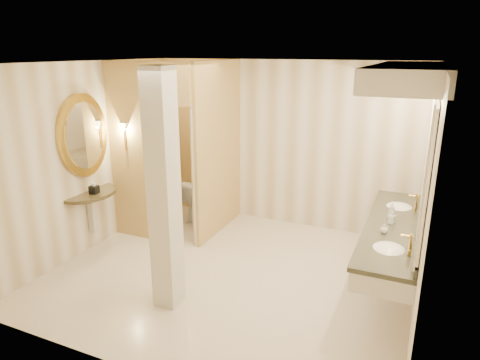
% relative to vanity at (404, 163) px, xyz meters
% --- Properties ---
extents(floor, '(4.50, 4.50, 0.00)m').
position_rel_vanity_xyz_m(floor, '(-1.98, -0.40, -1.63)').
color(floor, beige).
rests_on(floor, ground).
extents(ceiling, '(4.50, 4.50, 0.00)m').
position_rel_vanity_xyz_m(ceiling, '(-1.98, -0.40, 1.07)').
color(ceiling, white).
rests_on(ceiling, wall_back).
extents(wall_back, '(4.50, 0.02, 2.70)m').
position_rel_vanity_xyz_m(wall_back, '(-1.98, 1.60, -0.28)').
color(wall_back, silver).
rests_on(wall_back, floor).
extents(wall_front, '(4.50, 0.02, 2.70)m').
position_rel_vanity_xyz_m(wall_front, '(-1.98, -2.40, -0.28)').
color(wall_front, silver).
rests_on(wall_front, floor).
extents(wall_left, '(0.02, 4.00, 2.70)m').
position_rel_vanity_xyz_m(wall_left, '(-4.23, -0.40, -0.28)').
color(wall_left, silver).
rests_on(wall_left, floor).
extents(wall_right, '(0.02, 4.00, 2.70)m').
position_rel_vanity_xyz_m(wall_right, '(0.27, -0.40, -0.28)').
color(wall_right, silver).
rests_on(wall_right, floor).
extents(toilet_closet, '(1.50, 1.55, 2.70)m').
position_rel_vanity_xyz_m(toilet_closet, '(-3.10, 0.57, -0.24)').
color(toilet_closet, tan).
rests_on(toilet_closet, floor).
extents(wall_sconce, '(0.14, 0.14, 0.42)m').
position_rel_vanity_xyz_m(wall_sconce, '(-3.90, 0.03, 0.10)').
color(wall_sconce, gold).
rests_on(wall_sconce, toilet_closet).
extents(vanity, '(0.75, 2.70, 2.09)m').
position_rel_vanity_xyz_m(vanity, '(0.00, 0.00, 0.00)').
color(vanity, beige).
rests_on(vanity, floor).
extents(console_shelf, '(0.90, 0.90, 1.90)m').
position_rel_vanity_xyz_m(console_shelf, '(-4.19, -0.51, -0.29)').
color(console_shelf, black).
rests_on(console_shelf, floor).
extents(pillar, '(0.28, 0.28, 2.70)m').
position_rel_vanity_xyz_m(pillar, '(-2.35, -1.30, -0.28)').
color(pillar, beige).
rests_on(pillar, floor).
extents(tissue_box, '(0.12, 0.12, 0.11)m').
position_rel_vanity_xyz_m(tissue_box, '(-4.07, -0.54, -0.70)').
color(tissue_box, black).
rests_on(tissue_box, console_shelf).
extents(toilet, '(0.56, 0.78, 0.72)m').
position_rel_vanity_xyz_m(toilet, '(-3.23, 1.08, -1.27)').
color(toilet, white).
rests_on(toilet, floor).
extents(soap_bottle_a, '(0.09, 0.09, 0.15)m').
position_rel_vanity_xyz_m(soap_bottle_a, '(-0.07, 0.03, -0.68)').
color(soap_bottle_a, beige).
rests_on(soap_bottle_a, vanity).
extents(soap_bottle_b, '(0.10, 0.10, 0.11)m').
position_rel_vanity_xyz_m(soap_bottle_b, '(-0.12, -0.30, -0.70)').
color(soap_bottle_b, silver).
rests_on(soap_bottle_b, vanity).
extents(soap_bottle_c, '(0.09, 0.09, 0.21)m').
position_rel_vanity_xyz_m(soap_bottle_c, '(-0.09, 0.20, -0.65)').
color(soap_bottle_c, '#C6B28C').
rests_on(soap_bottle_c, vanity).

